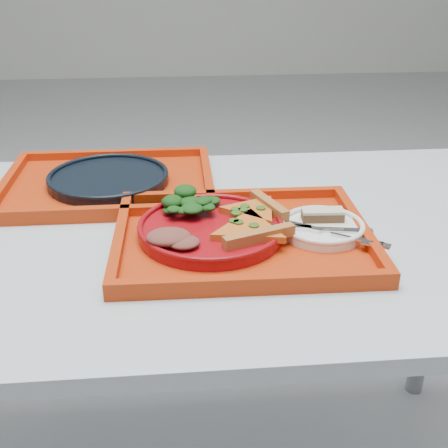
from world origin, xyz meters
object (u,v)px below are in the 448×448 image
Objects in this scene: tray_main at (242,239)px; navy_plate at (109,180)px; dinner_plate at (211,230)px; tray_far at (109,185)px; dessert_bar at (323,215)px.

navy_plate is at bearing 134.51° from tray_main.
dinner_plate is at bearing 170.68° from tray_main.
tray_main and tray_far have the same top height.
dessert_bar reaches higher than navy_plate.
navy_plate is at bearing -179.83° from tray_far.
navy_plate is (-0.26, 0.27, 0.01)m from tray_main.
dessert_bar is at bearing 10.09° from tray_main.
dessert_bar is at bearing -31.15° from tray_far.
tray_main is 1.73× the size of dinner_plate.
dessert_bar reaches higher than tray_far.
navy_plate is 0.48m from dessert_bar.
tray_far is 0.34m from dinner_plate.
tray_main is 0.16m from dessert_bar.
tray_main is 1.00× the size of tray_far.
tray_main is 0.38m from navy_plate.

